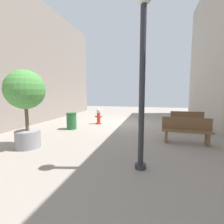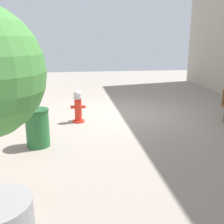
% 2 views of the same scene
% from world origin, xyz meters
% --- Properties ---
extents(ground_plane, '(23.40, 23.40, 0.00)m').
position_xyz_m(ground_plane, '(0.00, 0.00, 0.00)').
color(ground_plane, gray).
extents(fire_hydrant, '(0.43, 0.40, 0.92)m').
position_xyz_m(fire_hydrant, '(1.34, 0.65, 0.46)').
color(fire_hydrant, red).
rests_on(fire_hydrant, ground_plane).
extents(trash_bin, '(0.53, 0.53, 0.84)m').
position_xyz_m(trash_bin, '(2.26, 2.31, 0.42)').
color(trash_bin, '#266633').
rests_on(trash_bin, ground_plane).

